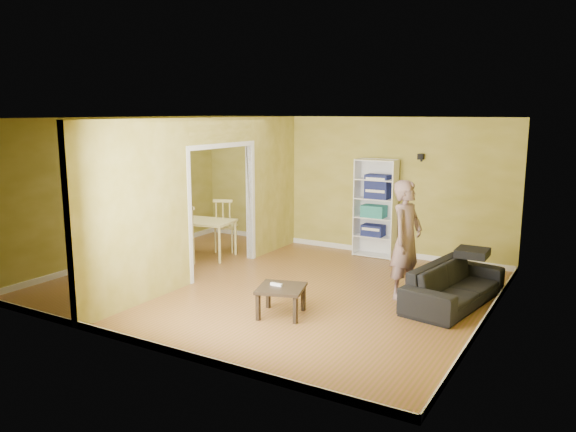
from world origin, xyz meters
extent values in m
plane|color=brown|center=(0.00, 0.00, 0.00)|extent=(6.50, 6.50, 0.00)
plane|color=white|center=(0.00, 0.00, 2.60)|extent=(6.50, 6.50, 0.00)
plane|color=tan|center=(0.00, 2.75, 1.30)|extent=(6.50, 0.00, 6.50)
plane|color=tan|center=(0.00, -2.75, 1.30)|extent=(6.50, 0.00, 6.50)
plane|color=tan|center=(-3.25, 0.00, 1.30)|extent=(0.00, 5.50, 5.50)
plane|color=tan|center=(3.25, 0.00, 1.30)|extent=(0.00, 5.50, 5.50)
cube|color=black|center=(1.50, 2.69, 1.90)|extent=(0.10, 0.10, 0.10)
imported|color=#2A2A2F|center=(2.70, 0.59, 0.37)|extent=(2.08, 1.16, 0.75)
imported|color=slate|center=(2.00, 0.52, 1.02)|extent=(0.82, 0.68, 2.03)
cube|color=white|center=(0.35, 2.56, 0.92)|extent=(0.02, 0.34, 1.83)
cube|color=white|center=(1.10, 2.56, 0.92)|extent=(0.02, 0.34, 1.83)
cube|color=white|center=(0.72, 2.71, 0.92)|extent=(0.77, 0.02, 1.83)
cube|color=white|center=(0.72, 2.56, 0.02)|extent=(0.73, 0.34, 0.02)
cube|color=white|center=(0.72, 2.56, 0.38)|extent=(0.73, 0.34, 0.02)
cube|color=white|center=(0.72, 2.56, 0.74)|extent=(0.73, 0.34, 0.02)
cube|color=white|center=(0.72, 2.56, 1.10)|extent=(0.73, 0.34, 0.02)
cube|color=white|center=(0.72, 2.56, 1.45)|extent=(0.73, 0.34, 0.02)
cube|color=white|center=(0.72, 2.56, 1.81)|extent=(0.73, 0.34, 0.02)
cube|color=navy|center=(0.69, 2.56, 0.49)|extent=(0.41, 0.27, 0.21)
cube|color=#0B5B48|center=(0.69, 2.56, 0.86)|extent=(0.43, 0.28, 0.22)
cube|color=navy|center=(0.76, 2.56, 1.22)|extent=(0.44, 0.28, 0.22)
cube|color=navy|center=(0.75, 2.56, 1.44)|extent=(0.43, 0.28, 0.22)
cube|color=black|center=(0.82, -1.04, 0.38)|extent=(0.60, 0.60, 0.04)
cube|color=black|center=(0.57, -1.29, 0.18)|extent=(0.05, 0.05, 0.36)
cube|color=black|center=(1.07, -1.29, 0.18)|extent=(0.05, 0.05, 0.36)
cube|color=black|center=(0.57, -0.79, 0.18)|extent=(0.05, 0.05, 0.36)
cube|color=black|center=(1.07, -0.79, 0.18)|extent=(0.05, 0.05, 0.36)
cube|color=white|center=(0.74, -1.03, 0.42)|extent=(0.17, 0.04, 0.03)
cube|color=#DCCF83|center=(-2.05, 0.90, 0.67)|extent=(1.11, 0.74, 0.04)
cylinder|color=#DCCF83|center=(-2.56, 0.57, 0.33)|extent=(0.05, 0.05, 0.65)
cylinder|color=#DCCF83|center=(-1.54, 0.57, 0.33)|extent=(0.05, 0.05, 0.65)
cylinder|color=#DCCF83|center=(-2.56, 1.22, 0.33)|extent=(0.05, 0.05, 0.65)
cylinder|color=#DCCF83|center=(-1.54, 1.22, 0.33)|extent=(0.05, 0.05, 0.65)
camera|label=1|loc=(4.50, -7.19, 2.70)|focal=35.00mm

